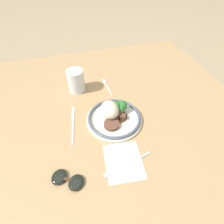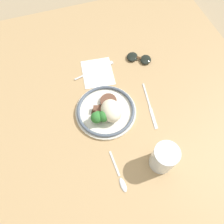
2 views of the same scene
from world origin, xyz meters
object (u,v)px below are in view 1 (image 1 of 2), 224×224
juice_glass (76,82)px  fork (123,166)px  spoon (106,83)px  knife (73,123)px  sunglasses (67,180)px  plate (114,115)px

juice_glass → fork: 0.47m
fork → spoon: 0.47m
knife → spoon: size_ratio=1.41×
juice_glass → sunglasses: size_ratio=0.93×
plate → spoon: 0.25m
fork → spoon: same height
plate → fork: 0.22m
fork → knife: size_ratio=0.89×
juice_glass → sunglasses: (-0.45, 0.10, -0.04)m
juice_glass → fork: juice_glass is taller
fork → sunglasses: (0.00, 0.19, 0.01)m
fork → knife: fork is taller
knife → sunglasses: bearing=177.0°
fork → sunglasses: sunglasses is taller
juice_glass → plate: bearing=-153.3°
plate → sunglasses: size_ratio=1.95×
spoon → knife: bearing=135.7°
knife → spoon: bearing=-33.5°
juice_glass → sunglasses: juice_glass is taller
fork → sunglasses: size_ratio=1.54×
juice_glass → knife: juice_glass is taller
knife → spoon: spoon is taller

